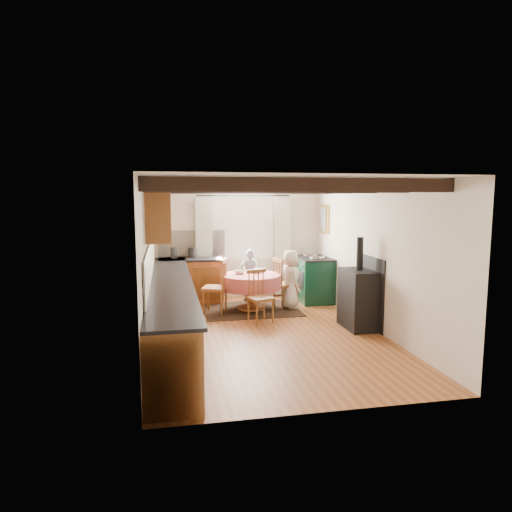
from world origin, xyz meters
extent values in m
cube|color=#A26232|center=(0.00, 0.00, 0.00)|extent=(3.60, 5.50, 0.00)
cube|color=white|center=(0.00, 0.00, 2.40)|extent=(3.60, 5.50, 0.00)
cube|color=silver|center=(0.00, 2.75, 1.20)|extent=(3.60, 0.00, 2.40)
cube|color=silver|center=(0.00, -2.75, 1.20)|extent=(3.60, 0.00, 2.40)
cube|color=silver|center=(-1.80, 0.00, 1.20)|extent=(0.00, 5.50, 2.40)
cube|color=silver|center=(1.80, 0.00, 1.20)|extent=(0.00, 5.50, 2.40)
cube|color=black|center=(0.00, -2.00, 2.31)|extent=(3.60, 0.16, 0.16)
cube|color=black|center=(0.00, -1.00, 2.31)|extent=(3.60, 0.16, 0.16)
cube|color=black|center=(0.00, 0.00, 2.31)|extent=(3.60, 0.16, 0.16)
cube|color=black|center=(0.00, 1.00, 2.31)|extent=(3.60, 0.16, 0.16)
cube|color=black|center=(0.00, 2.00, 2.31)|extent=(3.60, 0.16, 0.16)
cube|color=beige|center=(-1.78, 0.30, 1.20)|extent=(0.02, 4.50, 0.55)
cube|color=beige|center=(-1.00, 2.73, 1.20)|extent=(1.40, 0.02, 0.55)
cube|color=#945E2B|center=(-1.50, 0.00, 0.44)|extent=(0.60, 5.30, 0.88)
cube|color=#945E2B|center=(-1.05, 2.45, 0.44)|extent=(1.30, 0.60, 0.88)
cube|color=black|center=(-1.48, 0.00, 0.90)|extent=(0.64, 5.30, 0.04)
cube|color=black|center=(-1.05, 2.43, 0.90)|extent=(1.30, 0.64, 0.04)
cube|color=#945E2B|center=(-1.63, 1.20, 1.95)|extent=(0.34, 1.80, 0.90)
cube|color=#945E2B|center=(-1.63, -0.30, 1.90)|extent=(0.34, 0.90, 0.70)
cube|color=white|center=(0.10, 2.73, 1.60)|extent=(1.34, 0.03, 1.54)
cube|color=white|center=(0.10, 2.74, 1.60)|extent=(1.20, 0.01, 1.40)
cube|color=#A1B799|center=(-0.75, 2.65, 1.10)|extent=(0.35, 0.10, 2.10)
cube|color=#A1B799|center=(0.95, 2.65, 1.10)|extent=(0.35, 0.10, 2.10)
cylinder|color=black|center=(0.10, 2.65, 2.20)|extent=(2.00, 0.03, 0.03)
cube|color=gold|center=(1.77, 2.30, 1.70)|extent=(0.04, 0.50, 0.60)
cylinder|color=silver|center=(1.05, 2.72, 1.70)|extent=(0.30, 0.02, 0.30)
cube|color=black|center=(0.05, 1.55, 0.01)|extent=(1.82, 1.41, 0.01)
imported|color=slate|center=(0.17, 2.35, 0.55)|extent=(0.40, 0.27, 1.09)
imported|color=beige|center=(0.83, 1.52, 0.58)|extent=(0.44, 0.61, 1.15)
imported|color=silver|center=(0.18, 1.69, 0.72)|extent=(0.22, 0.22, 0.05)
imported|color=silver|center=(-0.15, 1.68, 0.73)|extent=(0.24, 0.24, 0.07)
imported|color=silver|center=(0.22, 1.78, 0.74)|extent=(0.14, 0.14, 0.10)
cylinder|color=#262628|center=(-1.38, 2.48, 1.03)|extent=(0.13, 0.13, 0.22)
cylinder|color=#262628|center=(-1.00, 2.56, 1.02)|extent=(0.18, 0.18, 0.20)
camera|label=1|loc=(-1.54, -6.93, 2.18)|focal=32.06mm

